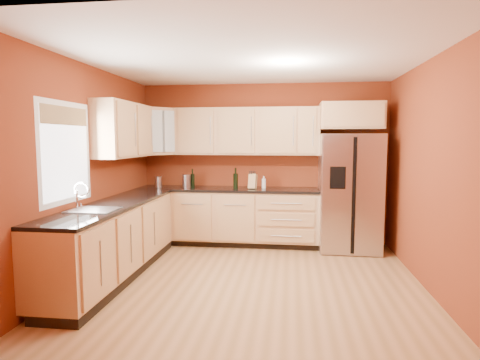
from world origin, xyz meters
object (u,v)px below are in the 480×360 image
object	(u,v)px
wine_bottle_a	(236,178)
soap_dispenser	(264,182)
canister_left	(159,182)
refrigerator	(349,192)
knife_block	(253,181)

from	to	relation	value
wine_bottle_a	soap_dispenser	size ratio (longest dim) A/B	1.72
canister_left	refrigerator	bearing A→B (deg)	-0.54
knife_block	soap_dispenser	distance (m)	0.19
canister_left	soap_dispenser	world-z (taller)	soap_dispenser
canister_left	knife_block	world-z (taller)	knife_block
wine_bottle_a	canister_left	bearing A→B (deg)	178.22
soap_dispenser	canister_left	bearing A→B (deg)	-177.25
soap_dispenser	knife_block	bearing A→B (deg)	-157.08
wine_bottle_a	knife_block	size ratio (longest dim) A/B	1.44
refrigerator	wine_bottle_a	bearing A→B (deg)	-179.65
canister_left	soap_dispenser	bearing A→B (deg)	2.75
wine_bottle_a	knife_block	xyz separation A→B (m)	(0.27, 0.05, -0.05)
knife_block	soap_dispenser	world-z (taller)	knife_block
refrigerator	wine_bottle_a	xyz separation A→B (m)	(-1.75, -0.01, 0.20)
canister_left	knife_block	xyz separation A→B (m)	(1.54, 0.01, 0.03)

